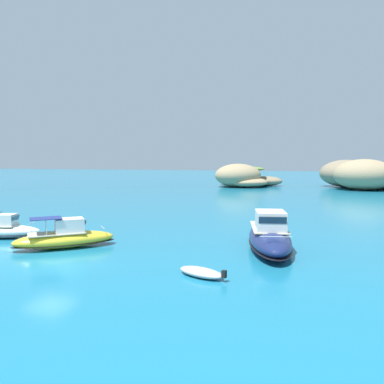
{
  "coord_description": "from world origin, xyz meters",
  "views": [
    {
      "loc": [
        14.4,
        -17.28,
        5.86
      ],
      "look_at": [
        3.31,
        15.75,
        2.93
      ],
      "focal_mm": 34.99,
      "sensor_mm": 36.0,
      "label": 1
    }
  ],
  "objects_px": {
    "islet_small": "(243,177)",
    "dinghy_tender": "(201,272)",
    "motorboat_white": "(1,230)",
    "islet_large": "(364,175)",
    "motorboat_yellow": "(65,238)",
    "motorboat_navy": "(270,236)"
  },
  "relations": [
    {
      "from": "islet_small",
      "to": "dinghy_tender",
      "type": "xyz_separation_m",
      "value": [
        10.48,
        -65.77,
        -1.89
      ]
    },
    {
      "from": "motorboat_white",
      "to": "islet_large",
      "type": "bearing_deg",
      "value": 63.6
    },
    {
      "from": "motorboat_yellow",
      "to": "motorboat_white",
      "type": "relative_size",
      "value": 0.98
    },
    {
      "from": "dinghy_tender",
      "to": "motorboat_yellow",
      "type": "bearing_deg",
      "value": 163.6
    },
    {
      "from": "motorboat_navy",
      "to": "motorboat_white",
      "type": "height_order",
      "value": "motorboat_navy"
    },
    {
      "from": "islet_large",
      "to": "motorboat_white",
      "type": "height_order",
      "value": "islet_large"
    },
    {
      "from": "motorboat_yellow",
      "to": "islet_large",
      "type": "bearing_deg",
      "value": 68.88
    },
    {
      "from": "motorboat_navy",
      "to": "motorboat_white",
      "type": "xyz_separation_m",
      "value": [
        -19.82,
        -2.7,
        -0.26
      ]
    },
    {
      "from": "motorboat_navy",
      "to": "islet_small",
      "type": "bearing_deg",
      "value": 102.5
    },
    {
      "from": "islet_large",
      "to": "motorboat_navy",
      "type": "height_order",
      "value": "islet_large"
    },
    {
      "from": "islet_large",
      "to": "motorboat_white",
      "type": "relative_size",
      "value": 3.31
    },
    {
      "from": "motorboat_yellow",
      "to": "motorboat_white",
      "type": "xyz_separation_m",
      "value": [
        -6.7,
        1.13,
        -0.05
      ]
    },
    {
      "from": "dinghy_tender",
      "to": "islet_large",
      "type": "bearing_deg",
      "value": 77.84
    },
    {
      "from": "motorboat_yellow",
      "to": "dinghy_tender",
      "type": "relative_size",
      "value": 2.2
    },
    {
      "from": "islet_large",
      "to": "motorboat_navy",
      "type": "relative_size",
      "value": 2.29
    },
    {
      "from": "motorboat_navy",
      "to": "motorboat_yellow",
      "type": "bearing_deg",
      "value": -163.7
    },
    {
      "from": "islet_small",
      "to": "motorboat_navy",
      "type": "bearing_deg",
      "value": -77.5
    },
    {
      "from": "motorboat_white",
      "to": "dinghy_tender",
      "type": "height_order",
      "value": "motorboat_white"
    },
    {
      "from": "dinghy_tender",
      "to": "motorboat_white",
      "type": "bearing_deg",
      "value": 166.18
    },
    {
      "from": "islet_large",
      "to": "motorboat_navy",
      "type": "distance_m",
      "value": 63.21
    },
    {
      "from": "motorboat_yellow",
      "to": "dinghy_tender",
      "type": "height_order",
      "value": "motorboat_yellow"
    },
    {
      "from": "motorboat_navy",
      "to": "motorboat_yellow",
      "type": "relative_size",
      "value": 1.48
    }
  ]
}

